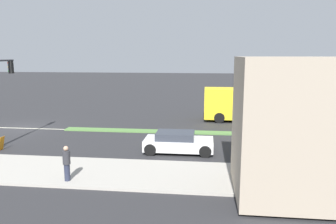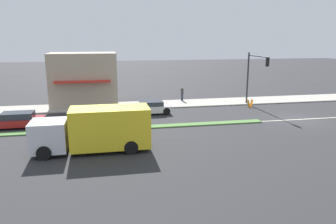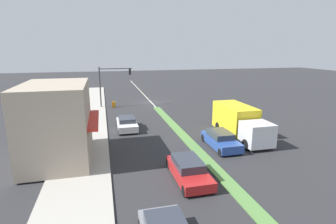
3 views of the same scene
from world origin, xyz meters
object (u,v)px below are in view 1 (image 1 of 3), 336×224
at_px(delivery_truck, 244,105).
at_px(coupe_blue, 274,121).
at_px(van_white, 178,142).
at_px(pedestrian, 67,163).

bearing_deg(delivery_truck, coupe_blue, 36.08).
height_order(delivery_truck, van_white, delivery_truck).
relative_size(coupe_blue, van_white, 1.07).
xyz_separation_m(delivery_truck, coupe_blue, (2.80, 2.04, -0.83)).
bearing_deg(coupe_blue, delivery_truck, -143.92).
distance_m(delivery_truck, coupe_blue, 3.56).
bearing_deg(pedestrian, coupe_blue, 137.43).
xyz_separation_m(pedestrian, coupe_blue, (-12.57, 11.55, -0.33)).
relative_size(delivery_truck, coupe_blue, 1.71).
distance_m(delivery_truck, van_white, 11.18).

